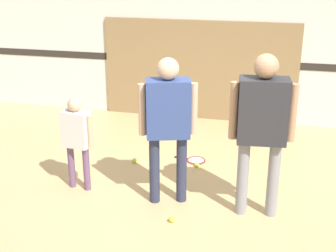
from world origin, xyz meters
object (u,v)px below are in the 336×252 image
Objects in this scene: person_student_left at (76,134)px; tennis_ball_near_instructor at (172,219)px; person_instructor at (168,116)px; tennis_ball_by_spare_racket at (197,165)px; racket_spare_on_floor at (195,160)px; person_student_right at (262,119)px; tennis_ball_stray_left at (135,160)px.

person_student_left reaches higher than tennis_ball_near_instructor.
person_instructor is 1.45m from tennis_ball_by_spare_racket.
tennis_ball_by_spare_racket is (1.33, 0.93, -0.70)m from person_student_left.
racket_spare_on_floor is (0.12, 1.19, -1.06)m from person_instructor.
racket_spare_on_floor is at bearing 91.14° from tennis_ball_near_instructor.
person_student_right reaches higher than tennis_ball_near_instructor.
person_student_right is 1.47m from tennis_ball_near_instructor.
tennis_ball_by_spare_racket and tennis_ball_stray_left have the same top height.
person_student_left is 17.95× the size of tennis_ball_by_spare_racket.
tennis_ball_near_instructor is (1.30, -0.51, -0.70)m from person_student_left.
person_student_right is at bearing 5.08° from person_student_left.
person_student_left reaches higher than tennis_ball_stray_left.
person_instructor is at bearing 92.69° from racket_spare_on_floor.
tennis_ball_by_spare_racket reaches higher than racket_spare_on_floor.
tennis_ball_near_instructor is at bearing -58.36° from tennis_ball_stray_left.
person_instructor is at bearing -9.03° from person_student_right.
tennis_ball_near_instructor is at bearing 99.37° from racket_spare_on_floor.
tennis_ball_by_spare_racket is at bearing 115.83° from racket_spare_on_floor.
tennis_ball_stray_left is at bearing -35.67° from person_student_right.
person_instructor is 0.94× the size of person_student_right.
tennis_ball_stray_left is at bearing -176.37° from tennis_ball_by_spare_racket.
racket_spare_on_floor is 7.26× the size of tennis_ball_near_instructor.
person_instructor is 1.57m from tennis_ball_stray_left.
racket_spare_on_floor is 7.26× the size of tennis_ball_by_spare_racket.
tennis_ball_by_spare_racket is at bearing 88.80° from tennis_ball_near_instructor.
tennis_ball_near_instructor is at bearing -13.45° from person_student_left.
racket_spare_on_floor is at bearing -59.57° from person_student_right.
tennis_ball_stray_left is (-0.70, 0.93, -1.04)m from person_instructor.
person_student_left is 1.84m from racket_spare_on_floor.
person_student_left is at bearing -9.18° from person_student_right.
tennis_ball_by_spare_racket is at bearing 63.39° from person_instructor.
tennis_ball_by_spare_racket is (-0.86, 1.04, -1.11)m from person_student_right.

